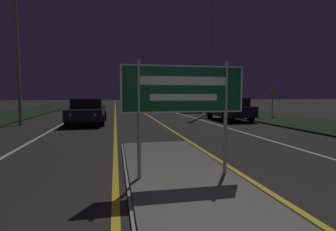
% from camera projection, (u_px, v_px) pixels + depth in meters
% --- Properties ---
extents(ground_plane, '(160.00, 160.00, 0.00)m').
position_uv_depth(ground_plane, '(222.00, 230.00, 3.21)').
color(ground_plane, '#282623').
extents(median_island, '(2.19, 7.37, 0.10)m').
position_uv_depth(median_island, '(183.00, 178.00, 5.04)').
color(median_island, '#999993').
rests_on(median_island, ground_plane).
extents(verge_left, '(5.00, 100.00, 0.08)m').
position_uv_depth(verge_left, '(10.00, 115.00, 20.88)').
color(verge_left, black).
rests_on(verge_left, ground_plane).
extents(verge_right, '(5.00, 100.00, 0.08)m').
position_uv_depth(verge_right, '(232.00, 112.00, 24.62)').
color(verge_right, black).
rests_on(verge_right, ground_plane).
extents(centre_line_yellow_left, '(0.12, 70.00, 0.01)m').
position_uv_depth(centre_line_yellow_left, '(115.00, 110.00, 27.38)').
color(centre_line_yellow_left, gold).
rests_on(centre_line_yellow_left, ground_plane).
extents(centre_line_yellow_right, '(0.12, 70.00, 0.01)m').
position_uv_depth(centre_line_yellow_right, '(140.00, 110.00, 27.89)').
color(centre_line_yellow_right, gold).
rests_on(centre_line_yellow_right, ground_plane).
extents(lane_line_white_left, '(0.12, 70.00, 0.01)m').
position_uv_depth(lane_line_white_left, '(86.00, 111.00, 26.81)').
color(lane_line_white_left, silver).
rests_on(lane_line_white_left, ground_plane).
extents(lane_line_white_right, '(0.12, 70.00, 0.01)m').
position_uv_depth(lane_line_white_right, '(167.00, 110.00, 28.46)').
color(lane_line_white_right, silver).
rests_on(lane_line_white_right, ground_plane).
extents(edge_line_white_left, '(0.10, 70.00, 0.01)m').
position_uv_depth(edge_line_white_left, '(55.00, 111.00, 26.22)').
color(edge_line_white_left, silver).
rests_on(edge_line_white_left, ground_plane).
extents(edge_line_white_right, '(0.10, 70.00, 0.01)m').
position_uv_depth(edge_line_white_right, '(193.00, 109.00, 29.06)').
color(edge_line_white_right, silver).
rests_on(edge_line_white_right, ground_plane).
extents(highway_sign, '(2.35, 0.07, 2.20)m').
position_uv_depth(highway_sign, '(184.00, 94.00, 4.91)').
color(highway_sign, '#9E9E99').
rests_on(highway_sign, median_island).
extents(streetlight_left_near, '(0.63, 0.63, 9.27)m').
position_uv_depth(streetlight_left_near, '(15.00, 2.00, 13.71)').
color(streetlight_left_near, '#9E9E99').
rests_on(streetlight_left_near, ground_plane).
extents(streetlight_right_near, '(0.44, 0.44, 11.11)m').
position_uv_depth(streetlight_right_near, '(211.00, 36.00, 21.66)').
color(streetlight_right_near, '#9E9E99').
rests_on(streetlight_right_near, ground_plane).
extents(car_receding_0, '(1.92, 4.07, 1.45)m').
position_uv_depth(car_receding_0, '(230.00, 109.00, 16.84)').
color(car_receding_0, black).
rests_on(car_receding_0, ground_plane).
extents(car_receding_1, '(1.91, 4.45, 1.50)m').
position_uv_depth(car_receding_1, '(188.00, 103.00, 25.30)').
color(car_receding_1, black).
rests_on(car_receding_1, ground_plane).
extents(car_receding_2, '(1.90, 4.67, 1.50)m').
position_uv_depth(car_receding_2, '(141.00, 101.00, 37.17)').
color(car_receding_2, '#4C514C').
rests_on(car_receding_2, ground_plane).
extents(car_receding_3, '(1.96, 4.15, 1.41)m').
position_uv_depth(car_receding_3, '(154.00, 99.00, 49.03)').
color(car_receding_3, navy).
rests_on(car_receding_3, ground_plane).
extents(car_approaching_0, '(1.98, 4.78, 1.42)m').
position_uv_depth(car_approaching_0, '(88.00, 110.00, 15.04)').
color(car_approaching_0, black).
rests_on(car_approaching_0, ground_plane).
extents(warning_sign, '(0.60, 0.06, 2.10)m').
position_uv_depth(warning_sign, '(273.00, 99.00, 18.96)').
color(warning_sign, '#9E9E99').
rests_on(warning_sign, verge_right).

